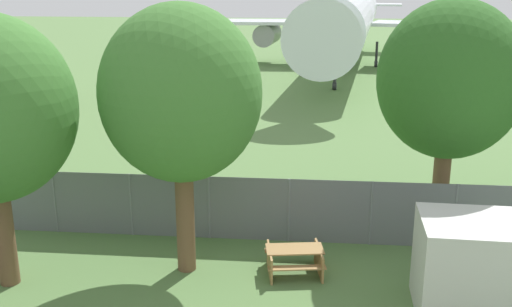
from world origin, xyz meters
name	(u,v)px	position (x,y,z in m)	size (l,w,h in m)	color
perimeter_fence	(209,208)	(0.00, 9.61, 1.05)	(56.07, 0.07, 2.09)	slate
airplane	(347,17)	(6.11, 48.39, 4.62)	(35.83, 45.01, 13.99)	white
portable_cabin	(498,269)	(7.83, 5.80, 1.23)	(3.93, 2.41, 2.46)	silver
picnic_bench_open_grass	(294,258)	(2.81, 7.48, 0.47)	(1.81, 1.63, 0.76)	#A37A47
tree_near_hangar	(450,81)	(7.40, 10.79, 5.05)	(4.48, 4.48, 7.54)	brown
tree_behind_benches	(181,95)	(-0.29, 7.43, 5.10)	(4.34, 4.34, 7.53)	brown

